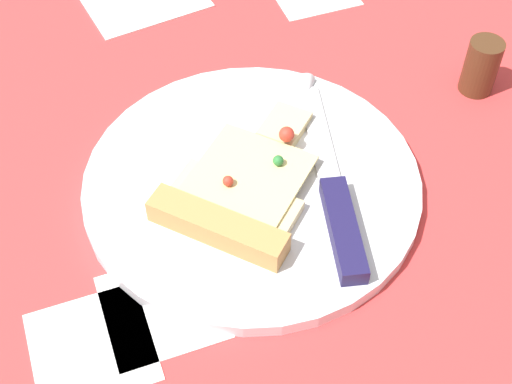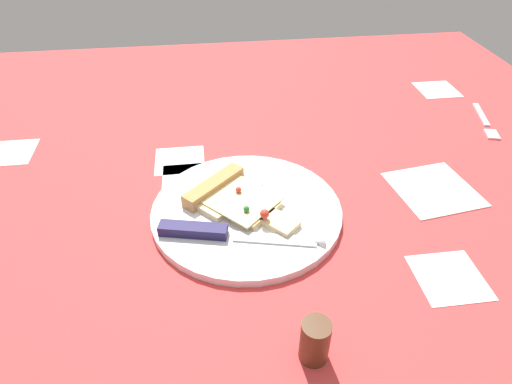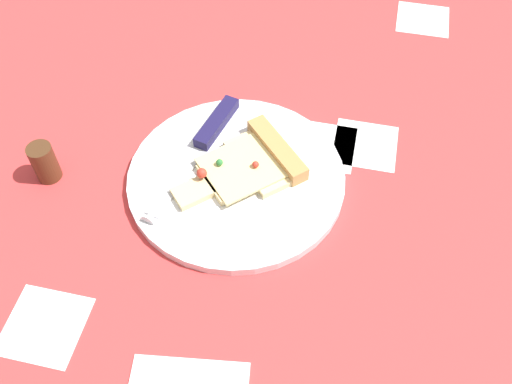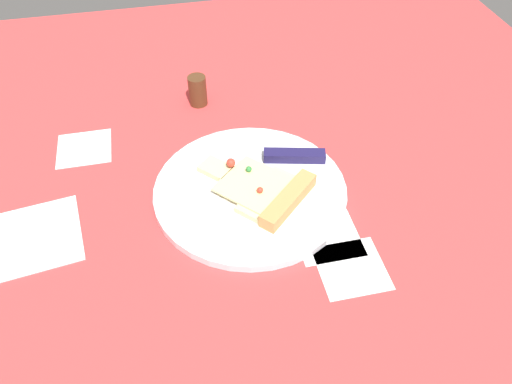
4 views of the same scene
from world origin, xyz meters
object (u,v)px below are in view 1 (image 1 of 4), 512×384
Objects in this scene: plate at (252,184)px; pepper_shaker at (481,66)px; pizza_slice at (239,193)px; knife at (333,188)px.

pepper_shaker reaches higher than plate.
pepper_shaker reaches higher than pizza_slice.
pepper_shaker is at bearing 10.34° from plate.
knife is (5.96, -3.91, 1.26)cm from plate.
pizza_slice is at bearing -136.27° from plate.
plate is 1.65× the size of pizza_slice.
pizza_slice is 0.76× the size of knife.
pizza_slice is at bearing -166.79° from pepper_shaker.
plate is 1.25× the size of knife.
pepper_shaker is at bearing 37.02° from knife.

